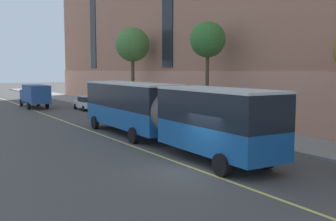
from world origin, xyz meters
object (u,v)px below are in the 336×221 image
Objects in this scene: parked_car_champagne_0 at (242,134)px; parked_car_black_6 at (117,109)px; street_tree_far_uptown at (208,41)px; street_tree_far_downtown at (133,45)px; city_bus at (159,110)px; parked_car_white_3 at (87,103)px; box_truck at (35,95)px; parked_car_darkgray_4 at (154,116)px.

parked_car_black_6 is (-0.10, 17.38, 0.00)m from parked_car_champagne_0.
street_tree_far_uptown is 0.92× the size of street_tree_far_downtown.
street_tree_far_downtown is (3.54, 3.51, 6.35)m from parked_car_black_6.
parked_car_black_6 is (3.51, 13.87, -1.33)m from city_bus.
box_truck reaches higher than parked_car_white_3.
box_truck is at bearing 128.04° from street_tree_far_downtown.
city_bus reaches higher than parked_car_darkgray_4.
parked_car_darkgray_4 is at bearing 140.94° from street_tree_far_uptown.
street_tree_far_downtown is at bearing 72.07° from parked_car_darkgray_4.
street_tree_far_downtown is (0.00, 13.03, 0.33)m from street_tree_far_uptown.
city_bus is 22.19m from parked_car_white_3.
city_bus is at bearing -112.08° from street_tree_far_downtown.
parked_car_white_3 is at bearing 90.23° from parked_car_black_6.
parked_car_champagne_0 is 0.91× the size of parked_car_darkgray_4.
parked_car_white_3 is at bearing 128.38° from street_tree_far_downtown.
street_tree_far_downtown reaches higher than city_bus.
box_truck is 25.02m from street_tree_far_uptown.
parked_car_white_3 and parked_car_darkgray_4 have the same top height.
parked_car_darkgray_4 is 12.57m from street_tree_far_downtown.
parked_car_black_6 is at bearing -72.17° from box_truck.
parked_car_black_6 is at bearing -135.22° from street_tree_far_downtown.
parked_car_white_3 is at bearing 80.96° from city_bus.
street_tree_far_downtown reaches higher than parked_car_black_6.
street_tree_far_downtown is at bearing 90.00° from street_tree_far_uptown.
parked_car_black_6 is at bearing 91.66° from parked_car_darkgray_4.
parked_car_white_3 is 8.01m from parked_car_black_6.
parked_car_black_6 is 0.58× the size of street_tree_far_uptown.
city_bus is 5.22m from parked_car_champagne_0.
street_tree_far_downtown is (3.57, -4.50, 6.35)m from parked_car_white_3.
parked_car_champagne_0 is 10.57m from parked_car_darkgray_4.
parked_car_champagne_0 is at bearing -113.58° from street_tree_far_uptown.
parked_car_champagne_0 is 0.53× the size of street_tree_far_uptown.
city_bus is 2.62× the size of box_truck.
parked_car_black_6 is 11.81m from street_tree_far_uptown.
parked_car_white_3 is 0.63× the size of box_truck.
parked_car_champagne_0 is 22.10m from street_tree_far_downtown.
parked_car_white_3 is at bearing 90.88° from parked_car_darkgray_4.
parked_car_champagne_0 is 25.40m from parked_car_white_3.
city_bus is 2.14× the size of street_tree_far_downtown.
parked_car_darkgray_4 is at bearing -89.12° from parked_car_white_3.
street_tree_far_uptown reaches higher than box_truck.
box_truck reaches higher than parked_car_champagne_0.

